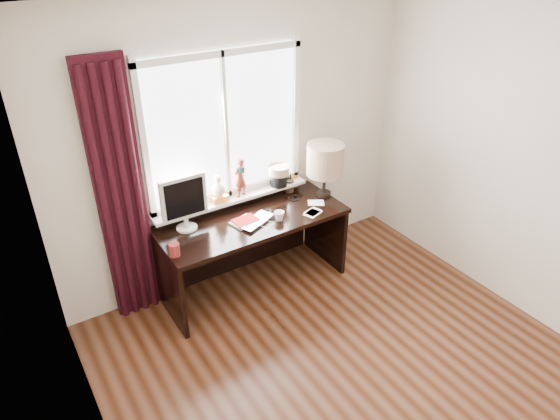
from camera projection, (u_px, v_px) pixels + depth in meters
floor at (377, 397)px, 3.66m from camera, size 3.50×4.00×0.00m
ceiling at (431, 25)px, 2.36m from camera, size 3.50×4.00×0.00m
wall_back at (240, 145)px, 4.47m from camera, size 3.50×0.00×2.60m
wall_left at (108, 374)px, 2.19m from camera, size 0.00×4.00×2.60m
laptop at (256, 221)px, 4.35m from camera, size 0.42×0.35×0.03m
mug at (279, 216)px, 4.37m from camera, size 0.12×0.11×0.09m
red_cup at (174, 250)px, 3.90m from camera, size 0.08×0.08×0.11m
window at (229, 148)px, 4.37m from camera, size 1.52×0.22×1.40m
curtain at (121, 199)px, 3.97m from camera, size 0.38×0.09×2.25m
desk at (248, 236)px, 4.62m from camera, size 1.70×0.70×0.75m
monitor at (184, 200)px, 4.14m from camera, size 0.40×0.18×0.49m
notebook_stack at (245, 221)px, 4.35m from camera, size 0.25×0.21×0.03m
brush_holder at (289, 185)px, 4.85m from camera, size 0.09×0.09×0.25m
icon_frame at (293, 182)px, 4.91m from camera, size 0.10×0.04×0.13m
table_lamp at (325, 160)px, 4.63m from camera, size 0.35×0.35×0.52m
loose_papers at (314, 209)px, 4.56m from camera, size 0.32×0.30×0.00m
desk_cables at (277, 209)px, 4.56m from camera, size 0.49×0.31×0.01m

